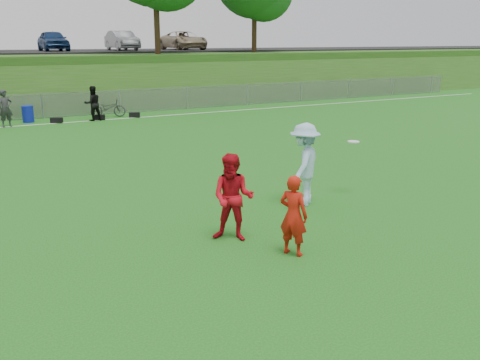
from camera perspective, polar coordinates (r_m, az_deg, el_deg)
ground at (r=10.37m, az=-1.55°, el=-7.29°), size 120.00×120.00×0.00m
sideline_far at (r=27.18m, az=-19.54°, el=5.69°), size 60.00×0.10×0.01m
fence at (r=29.05m, az=-20.35°, el=7.44°), size 58.00×0.06×1.30m
berm at (r=39.85m, az=-23.08°, el=10.16°), size 120.00×18.00×3.00m
parking_lot at (r=41.77m, az=-23.63°, el=12.41°), size 120.00×12.00×0.10m
gear_bags at (r=27.42m, az=-17.75°, el=6.17°), size 8.05×0.52×0.26m
player_red_left at (r=9.88m, az=5.72°, el=-3.78°), size 0.58×0.66×1.53m
player_red_center at (r=10.51m, az=-0.74°, el=-1.90°), size 1.08×1.06×1.76m
player_blue at (r=12.88m, az=6.87°, el=1.66°), size 1.47×1.38×1.99m
frisbee at (r=13.91m, az=12.01°, el=4.02°), size 0.30×0.30×0.03m
recycling_bin at (r=27.96m, az=-21.68°, el=6.55°), size 0.64×0.64×0.80m
bicycle at (r=28.74m, az=-13.91°, el=7.49°), size 1.88×1.28×0.94m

